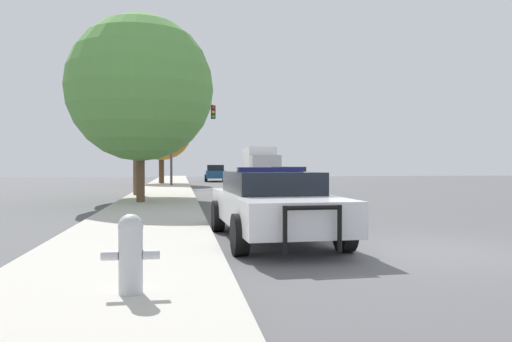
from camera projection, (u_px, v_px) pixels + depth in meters
name	position (u px, v px, depth m)	size (l,w,h in m)	color
ground_plane	(431.00, 252.00, 8.55)	(110.00, 110.00, 0.00)	#565659
sidewalk_left	(125.00, 256.00, 7.78)	(3.00, 110.00, 0.13)	#BCB7AD
police_car	(272.00, 203.00, 9.87)	(2.22, 5.10, 1.44)	white
fire_hydrant	(131.00, 251.00, 5.25)	(0.60, 0.26, 0.84)	#B7BCC1
traffic_light	(188.00, 128.00, 33.59)	(3.05, 0.35, 5.54)	#424247
car_background_oncoming	(289.00, 178.00, 28.67)	(2.17, 4.08, 1.38)	silver
car_background_distant	(215.00, 173.00, 44.98)	(2.05, 4.77, 1.49)	navy
box_truck	(260.00, 164.00, 41.08)	(2.54, 7.44, 2.94)	#B7B7BC
tree_sidewalk_mid	(136.00, 72.00, 22.51)	(5.10, 5.10, 8.11)	brown
tree_sidewalk_near	(140.00, 88.00, 18.21)	(5.33, 5.33, 6.83)	brown
tree_sidewalk_far	(161.00, 130.00, 37.10)	(4.58, 4.58, 6.28)	#4C3823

